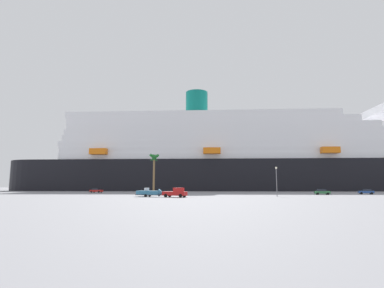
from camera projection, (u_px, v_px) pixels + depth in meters
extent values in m
plane|color=gray|center=(213.00, 193.00, 114.62)|extent=(600.00, 600.00, 0.00)
cube|color=black|center=(265.00, 176.00, 155.26)|extent=(233.15, 59.60, 15.08)
cylinder|color=black|center=(45.00, 176.00, 161.71)|extent=(35.93, 35.93, 15.08)
cube|color=white|center=(264.00, 158.00, 156.48)|extent=(205.32, 53.73, 3.01)
cube|color=white|center=(255.00, 152.00, 157.14)|extent=(195.54, 51.93, 3.01)
cube|color=white|center=(246.00, 147.00, 157.81)|extent=(187.99, 50.41, 3.01)
cube|color=white|center=(237.00, 141.00, 158.47)|extent=(175.65, 48.15, 3.01)
cube|color=white|center=(228.00, 135.00, 159.13)|extent=(164.96, 46.26, 3.01)
cube|color=white|center=(219.00, 130.00, 159.80)|extent=(153.69, 44.61, 3.01)
cube|color=white|center=(210.00, 124.00, 160.46)|extent=(145.30, 42.90, 3.01)
cube|color=white|center=(201.00, 119.00, 161.12)|extent=(137.78, 41.74, 3.01)
cylinder|color=#0C7266|center=(197.00, 104.00, 162.32)|extent=(12.93, 12.93, 12.91)
cube|color=orange|center=(98.00, 151.00, 144.66)|extent=(8.32, 4.13, 2.80)
cube|color=orange|center=(212.00, 151.00, 141.65)|extent=(8.32, 4.13, 2.80)
cube|color=orange|center=(330.00, 150.00, 138.64)|extent=(8.32, 4.13, 2.80)
cube|color=red|center=(175.00, 194.00, 69.91)|extent=(5.91, 3.21, 0.90)
cube|color=red|center=(179.00, 190.00, 69.64)|extent=(2.38, 2.25, 0.90)
cube|color=#26333F|center=(181.00, 190.00, 69.36)|extent=(0.48, 1.66, 0.63)
cylinder|color=black|center=(184.00, 195.00, 70.00)|extent=(0.84, 0.45, 0.80)
cylinder|color=black|center=(181.00, 196.00, 68.17)|extent=(0.84, 0.45, 0.80)
cylinder|color=black|center=(170.00, 195.00, 71.46)|extent=(0.84, 0.45, 0.80)
cylinder|color=black|center=(166.00, 196.00, 69.63)|extent=(0.84, 0.45, 0.80)
cube|color=#595960|center=(149.00, 195.00, 72.54)|extent=(6.81, 3.15, 0.16)
cube|color=#595960|center=(163.00, 195.00, 71.02)|extent=(2.13, 0.60, 0.10)
cylinder|color=black|center=(150.00, 195.00, 73.50)|extent=(0.67, 0.36, 0.64)
cylinder|color=black|center=(146.00, 196.00, 71.77)|extent=(0.67, 0.36, 0.64)
cube|color=teal|center=(149.00, 193.00, 72.61)|extent=(6.27, 3.20, 0.90)
cone|color=teal|center=(161.00, 193.00, 71.29)|extent=(1.56, 1.94, 1.71)
cube|color=silver|center=(147.00, 189.00, 72.95)|extent=(1.00, 1.15, 0.70)
cube|color=black|center=(137.00, 192.00, 73.85)|extent=(0.46, 0.57, 1.10)
cylinder|color=brown|center=(154.00, 176.00, 92.37)|extent=(0.61, 0.61, 10.88)
cone|color=#1E6628|center=(155.00, 158.00, 93.01)|extent=(0.98, 3.20, 2.00)
cone|color=#1E6628|center=(155.00, 158.00, 93.36)|extent=(2.69, 2.53, 2.38)
cone|color=#1E6628|center=(155.00, 158.00, 93.47)|extent=(2.96, 1.54, 2.55)
cone|color=#1E6628|center=(154.00, 158.00, 93.48)|extent=(2.78, 2.23, 2.54)
cone|color=#1E6628|center=(153.00, 158.00, 93.35)|extent=(1.90, 2.91, 2.53)
cone|color=#1E6628|center=(153.00, 158.00, 92.98)|extent=(2.17, 3.09, 2.00)
cone|color=#1E6628|center=(153.00, 158.00, 92.80)|extent=(3.09, 2.10, 2.07)
cone|color=#1E6628|center=(154.00, 158.00, 92.72)|extent=(3.07, 1.49, 2.39)
cone|color=#1E6628|center=(155.00, 158.00, 92.80)|extent=(2.45, 2.59, 2.58)
sphere|color=#1E6628|center=(154.00, 158.00, 93.10)|extent=(1.10, 1.10, 1.10)
cylinder|color=slate|center=(277.00, 183.00, 75.03)|extent=(0.20, 0.20, 6.77)
sphere|color=#F9F2CC|center=(276.00, 168.00, 75.52)|extent=(0.56, 0.56, 0.56)
cube|color=red|center=(96.00, 191.00, 113.80)|extent=(4.82, 2.17, 0.70)
cube|color=#1E232D|center=(96.00, 189.00, 113.94)|extent=(2.75, 1.84, 0.55)
cylinder|color=black|center=(101.00, 192.00, 114.25)|extent=(0.67, 0.27, 0.66)
cylinder|color=black|center=(99.00, 192.00, 112.49)|extent=(0.67, 0.27, 0.66)
cylinder|color=black|center=(94.00, 192.00, 115.01)|extent=(0.67, 0.27, 0.66)
cylinder|color=black|center=(91.00, 192.00, 113.26)|extent=(0.67, 0.27, 0.66)
cube|color=#264C99|center=(366.00, 192.00, 93.44)|extent=(4.47, 2.43, 0.70)
cube|color=#1E232D|center=(367.00, 190.00, 93.46)|extent=(2.59, 1.96, 0.55)
cylinder|color=black|center=(362.00, 193.00, 93.01)|extent=(0.69, 0.32, 0.66)
cylinder|color=black|center=(360.00, 193.00, 94.69)|extent=(0.69, 0.32, 0.66)
cylinder|color=black|center=(372.00, 193.00, 92.11)|extent=(0.69, 0.32, 0.66)
cylinder|color=black|center=(371.00, 193.00, 93.78)|extent=(0.69, 0.32, 0.66)
cube|color=#2D723F|center=(322.00, 192.00, 88.70)|extent=(4.28, 1.97, 0.70)
cube|color=#1E232D|center=(321.00, 190.00, 88.83)|extent=(2.42, 1.73, 0.55)
cylinder|color=black|center=(327.00, 194.00, 89.26)|extent=(0.67, 0.24, 0.66)
cylinder|color=black|center=(328.00, 194.00, 87.47)|extent=(0.67, 0.24, 0.66)
cylinder|color=black|center=(317.00, 193.00, 89.83)|extent=(0.67, 0.24, 0.66)
cylinder|color=black|center=(318.00, 194.00, 88.04)|extent=(0.67, 0.24, 0.66)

